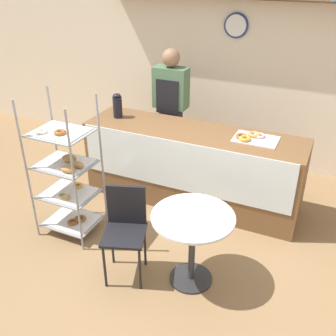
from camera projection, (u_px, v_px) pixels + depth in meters
name	position (u px, v px, depth m)	size (l,w,h in m)	color
ground_plane	(153.00, 251.00, 4.10)	(14.00, 14.00, 0.00)	olive
back_wall	(230.00, 66.00, 5.39)	(10.00, 0.30, 2.70)	beige
display_counter	(192.00, 167.00, 4.73)	(2.59, 0.70, 0.94)	brown
pastry_rack	(67.00, 177.00, 4.08)	(0.61, 0.50, 1.55)	gray
person_worker	(171.00, 108.00, 5.16)	(0.44, 0.23, 1.71)	#282833
cafe_table	(192.00, 232.00, 3.48)	(0.74, 0.74, 0.73)	#262628
cafe_chair	(125.00, 223.00, 3.60)	(0.48, 0.48, 0.89)	black
coffee_carafe	(117.00, 106.00, 4.82)	(0.11, 0.11, 0.30)	black
donut_tray_counter	(252.00, 137.00, 4.30)	(0.48, 0.34, 0.05)	silver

